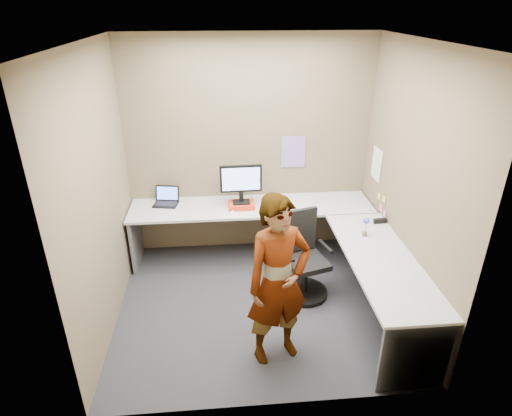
{
  "coord_description": "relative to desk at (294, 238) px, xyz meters",
  "views": [
    {
      "loc": [
        -0.36,
        -3.74,
        3.0
      ],
      "look_at": [
        -0.01,
        0.25,
        1.05
      ],
      "focal_mm": 30.0,
      "sensor_mm": 36.0,
      "label": 1
    }
  ],
  "objects": [
    {
      "name": "wall_back",
      "position": [
        -0.44,
        0.91,
        0.76
      ],
      "size": [
        3.0,
        0.0,
        3.0
      ],
      "primitive_type": "plane",
      "rotation": [
        1.57,
        0.0,
        0.0
      ],
      "color": "brown",
      "rests_on": "ground"
    },
    {
      "name": "person",
      "position": [
        -0.34,
        -1.12,
        0.22
      ],
      "size": [
        0.69,
        0.56,
        1.62
      ],
      "primitive_type": "imported",
      "rotation": [
        0.0,
        0.0,
        0.33
      ],
      "color": "#999399",
      "rests_on": "ground"
    },
    {
      "name": "wall_right",
      "position": [
        1.06,
        -0.39,
        0.76
      ],
      "size": [
        0.0,
        2.7,
        2.7
      ],
      "primitive_type": "plane",
      "rotation": [
        1.57,
        0.0,
        -1.57
      ],
      "color": "brown",
      "rests_on": "ground"
    },
    {
      "name": "paper_ream",
      "position": [
        -0.56,
        0.55,
        0.17
      ],
      "size": [
        0.32,
        0.24,
        0.06
      ],
      "primitive_type": "cube",
      "rotation": [
        0.0,
        0.0,
        0.02
      ],
      "color": "red",
      "rests_on": "desk"
    },
    {
      "name": "sticky_note_c",
      "position": [
        1.05,
        0.09,
        0.21
      ],
      "size": [
        0.01,
        0.07,
        0.07
      ],
      "primitive_type": "cube",
      "color": "pink",
      "rests_on": "wall_right"
    },
    {
      "name": "flower",
      "position": [
        0.71,
        -0.26,
        0.28
      ],
      "size": [
        0.07,
        0.07,
        0.22
      ],
      "color": "brown",
      "rests_on": "desk"
    },
    {
      "name": "sticky_note_a",
      "position": [
        1.05,
        0.16,
        0.36
      ],
      "size": [
        0.01,
        0.07,
        0.07
      ],
      "primitive_type": "cube",
      "color": "#F2E059",
      "rests_on": "wall_right"
    },
    {
      "name": "ground",
      "position": [
        -0.44,
        -0.39,
        -0.59
      ],
      "size": [
        3.0,
        3.0,
        0.0
      ],
      "primitive_type": "plane",
      "color": "black",
      "rests_on": "ground"
    },
    {
      "name": "sticky_note_b",
      "position": [
        1.05,
        0.21,
        0.23
      ],
      "size": [
        0.01,
        0.07,
        0.07
      ],
      "primitive_type": "cube",
      "color": "pink",
      "rests_on": "wall_right"
    },
    {
      "name": "ceiling",
      "position": [
        -0.44,
        -0.39,
        2.11
      ],
      "size": [
        3.0,
        3.0,
        0.0
      ],
      "primitive_type": "plane",
      "rotation": [
        3.14,
        0.0,
        0.0
      ],
      "color": "white",
      "rests_on": "wall_back"
    },
    {
      "name": "office_chair",
      "position": [
        0.08,
        -0.21,
        -0.2
      ],
      "size": [
        0.55,
        0.53,
        0.96
      ],
      "rotation": [
        0.0,
        0.0,
        0.29
      ],
      "color": "black",
      "rests_on": "ground"
    },
    {
      "name": "sticky_note_d",
      "position": [
        1.05,
        0.31,
        0.33
      ],
      "size": [
        0.01,
        0.07,
        0.07
      ],
      "primitive_type": "cube",
      "color": "#F2E059",
      "rests_on": "wall_right"
    },
    {
      "name": "desk",
      "position": [
        0.0,
        0.0,
        0.0
      ],
      "size": [
        2.98,
        2.58,
        0.73
      ],
      "color": "#B4B4B4",
      "rests_on": "ground"
    },
    {
      "name": "monitor",
      "position": [
        -0.56,
        0.57,
        0.48
      ],
      "size": [
        0.5,
        0.15,
        0.47
      ],
      "rotation": [
        0.0,
        0.0,
        0.02
      ],
      "color": "black",
      "rests_on": "paper_ream"
    },
    {
      "name": "trackball_mouse",
      "position": [
        -0.53,
        0.6,
        0.17
      ],
      "size": [
        0.12,
        0.08,
        0.07
      ],
      "color": "#B7B7BC",
      "rests_on": "desk"
    },
    {
      "name": "calendar_white",
      "position": [
        1.05,
        0.51,
        0.66
      ],
      "size": [
        0.01,
        0.28,
        0.38
      ],
      "primitive_type": "cube",
      "color": "white",
      "rests_on": "wall_right"
    },
    {
      "name": "stapler",
      "position": [
        0.98,
        0.01,
        0.17
      ],
      "size": [
        0.15,
        0.05,
        0.05
      ],
      "primitive_type": "cube",
      "rotation": [
        0.0,
        0.0,
        0.08
      ],
      "color": "black",
      "rests_on": "desk"
    },
    {
      "name": "origami",
      "position": [
        -0.68,
        0.36,
        0.17
      ],
      "size": [
        0.1,
        0.1,
        0.06
      ],
      "primitive_type": "cone",
      "color": "white",
      "rests_on": "desk"
    },
    {
      "name": "wall_left",
      "position": [
        -1.94,
        -0.39,
        0.76
      ],
      "size": [
        0.0,
        2.7,
        2.7
      ],
      "primitive_type": "plane",
      "rotation": [
        1.57,
        0.0,
        1.57
      ],
      "color": "brown",
      "rests_on": "ground"
    },
    {
      "name": "calendar_purple",
      "position": [
        0.11,
        0.9,
        0.71
      ],
      "size": [
        0.3,
        0.01,
        0.4
      ],
      "primitive_type": "cube",
      "color": "#846BB7",
      "rests_on": "wall_back"
    },
    {
      "name": "laptop",
      "position": [
        -1.48,
        0.75,
        0.19
      ],
      "size": [
        0.33,
        0.29,
        0.21
      ],
      "rotation": [
        0.0,
        0.0,
        -0.17
      ],
      "color": "black",
      "rests_on": "desk"
    }
  ]
}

